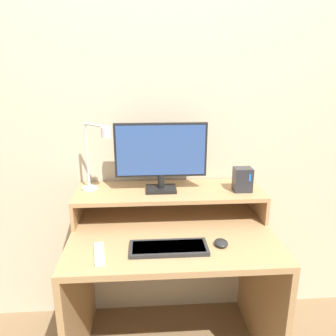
# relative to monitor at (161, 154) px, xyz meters

# --- Properties ---
(wall_back) EXTENTS (6.00, 0.05, 2.50)m
(wall_back) POSITION_rel_monitor_xyz_m (0.05, 0.21, 0.12)
(wall_back) COLOR beige
(wall_back) RESTS_ON ground_plane
(desk) EXTENTS (1.03, 0.71, 0.76)m
(desk) POSITION_rel_monitor_xyz_m (0.05, -0.18, -0.60)
(desk) COLOR #A87F51
(desk) RESTS_ON ground_plane
(monitor_shelf) EXTENTS (1.03, 0.33, 0.16)m
(monitor_shelf) POSITION_rel_monitor_xyz_m (0.05, 0.01, -0.23)
(monitor_shelf) COLOR #A87F51
(monitor_shelf) RESTS_ON desk
(monitor) EXTENTS (0.49, 0.12, 0.38)m
(monitor) POSITION_rel_monitor_xyz_m (0.00, 0.00, 0.00)
(monitor) COLOR black
(monitor) RESTS_ON monitor_shelf
(desk_lamp) EXTENTS (0.19, 0.18, 0.37)m
(desk_lamp) POSITION_rel_monitor_xyz_m (-0.34, -0.01, 0.01)
(desk_lamp) COLOR silver
(desk_lamp) RESTS_ON monitor_shelf
(router_dock) EXTENTS (0.10, 0.08, 0.13)m
(router_dock) POSITION_rel_monitor_xyz_m (0.44, -0.04, -0.14)
(router_dock) COLOR #28282D
(router_dock) RESTS_ON monitor_shelf
(keyboard) EXTENTS (0.36, 0.14, 0.02)m
(keyboard) POSITION_rel_monitor_xyz_m (0.02, -0.36, -0.35)
(keyboard) COLOR #282828
(keyboard) RESTS_ON desk
(mouse) EXTENTS (0.07, 0.08, 0.03)m
(mouse) POSITION_rel_monitor_xyz_m (0.27, -0.34, -0.35)
(mouse) COLOR black
(mouse) RESTS_ON desk
(remote_control) EXTENTS (0.07, 0.18, 0.02)m
(remote_control) POSITION_rel_monitor_xyz_m (-0.30, -0.39, -0.36)
(remote_control) COLOR white
(remote_control) RESTS_ON desk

